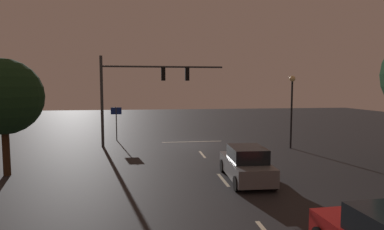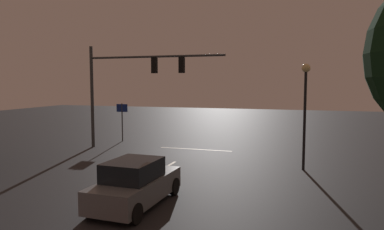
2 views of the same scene
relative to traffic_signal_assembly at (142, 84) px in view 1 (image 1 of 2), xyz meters
The scene contains 9 objects.
ground_plane 6.31m from the traffic_signal_assembly, behind, with size 80.00×80.00×0.00m, color #232326.
traffic_signal_assembly is the anchor object (origin of this frame).
lane_dash_far 7.41m from the traffic_signal_assembly, 136.23° to the left, with size 2.20×0.16×0.01m, color beige.
lane_dash_mid 11.74m from the traffic_signal_assembly, 112.34° to the left, with size 2.20×0.16×0.01m, color beige.
stop_bar 6.42m from the traffic_signal_assembly, 163.71° to the right, with size 5.00×0.16×0.01m, color beige.
car_approaching 12.05m from the traffic_signal_assembly, 117.06° to the left, with size 2.07×4.43×1.70m.
street_lamp_left_kerb 11.38m from the traffic_signal_assembly, 166.47° to the left, with size 0.44×0.44×5.42m.
route_sign 4.52m from the traffic_signal_assembly, 51.07° to the right, with size 0.90×0.09×2.90m.
tree_right_near 10.22m from the traffic_signal_assembly, 47.52° to the left, with size 3.90×3.90×6.06m.
Camera 1 is at (3.68, 24.97, 4.59)m, focal length 29.65 mm.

